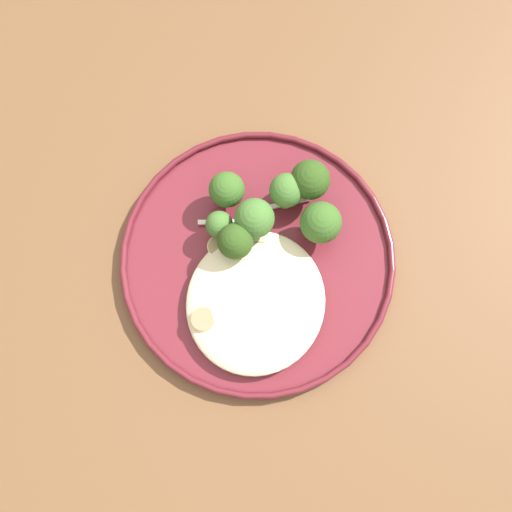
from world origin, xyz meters
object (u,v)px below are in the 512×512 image
object	(u,v)px
broccoli_floret_left_leaning	(319,222)
broccoli_floret_beside_noodles	(218,223)
broccoli_floret_tall_stalk	(234,241)
broccoli_floret_center_pile	(225,190)
broccoli_floret_small_sprig	(253,218)
dinner_plate	(256,259)
seared_scallop_rear_pale	(269,277)
seared_scallop_half_hidden	(257,257)
seared_scallop_tilted_round	(218,247)
seared_scallop_on_noodles	(233,266)
seared_scallop_left_edge	(202,320)
seared_scallop_right_edge	(262,303)
broccoli_floret_near_rim	(308,180)
broccoli_floret_right_tilted	(285,191)

from	to	relation	value
broccoli_floret_left_leaning	broccoli_floret_beside_noodles	size ratio (longest dim) A/B	1.33
broccoli_floret_tall_stalk	broccoli_floret_center_pile	world-z (taller)	broccoli_floret_tall_stalk
broccoli_floret_small_sprig	dinner_plate	bearing A→B (deg)	-157.64
seared_scallop_rear_pale	broccoli_floret_center_pile	size ratio (longest dim) A/B	0.45
seared_scallop_rear_pale	broccoli_floret_beside_noodles	world-z (taller)	broccoli_floret_beside_noodles
seared_scallop_half_hidden	seared_scallop_tilted_round	bearing A→B (deg)	90.48
seared_scallop_on_noodles	broccoli_floret_beside_noodles	world-z (taller)	broccoli_floret_beside_noodles
seared_scallop_on_noodles	seared_scallop_left_edge	xyz separation A→B (m)	(-0.06, 0.01, 0.00)
broccoli_floret_beside_noodles	seared_scallop_rear_pale	bearing A→B (deg)	-119.14
seared_scallop_tilted_round	broccoli_floret_beside_noodles	world-z (taller)	broccoli_floret_beside_noodles
broccoli_floret_small_sprig	broccoli_floret_left_leaning	size ratio (longest dim) A/B	1.04
dinner_plate	seared_scallop_right_edge	distance (m)	0.05
broccoli_floret_tall_stalk	broccoli_floret_near_rim	distance (m)	0.10
broccoli_floret_small_sprig	seared_scallop_left_edge	bearing A→B (deg)	169.34
seared_scallop_right_edge	seared_scallop_left_edge	bearing A→B (deg)	122.47
seared_scallop_half_hidden	broccoli_floret_tall_stalk	world-z (taller)	broccoli_floret_tall_stalk
broccoli_floret_right_tilted	seared_scallop_tilted_round	bearing A→B (deg)	144.28
broccoli_floret_beside_noodles	broccoli_floret_near_rim	bearing A→B (deg)	-48.30
broccoli_floret_right_tilted	broccoli_floret_center_pile	world-z (taller)	broccoli_floret_right_tilted
seared_scallop_right_edge	broccoli_floret_left_leaning	world-z (taller)	broccoli_floret_left_leaning
seared_scallop_half_hidden	broccoli_floret_near_rim	world-z (taller)	broccoli_floret_near_rim
seared_scallop_half_hidden	broccoli_floret_small_sprig	bearing A→B (deg)	23.16
broccoli_floret_left_leaning	seared_scallop_right_edge	bearing A→B (deg)	160.30
seared_scallop_tilted_round	broccoli_floret_tall_stalk	xyz separation A→B (m)	(0.00, -0.02, 0.03)
seared_scallop_left_edge	broccoli_floret_beside_noodles	distance (m)	0.10
broccoli_floret_right_tilted	broccoli_floret_left_leaning	xyz separation A→B (m)	(-0.02, -0.04, 0.00)
seared_scallop_on_noodles	broccoli_floret_center_pile	xyz separation A→B (m)	(0.07, 0.03, 0.02)
broccoli_floret_left_leaning	broccoli_floret_small_sprig	bearing A→B (deg)	103.70
seared_scallop_right_edge	broccoli_floret_small_sprig	distance (m)	0.09
seared_scallop_on_noodles	seared_scallop_tilted_round	bearing A→B (deg)	53.86
seared_scallop_on_noodles	seared_scallop_rear_pale	world-z (taller)	seared_scallop_rear_pale
broccoli_floret_left_leaning	broccoli_floret_near_rim	size ratio (longest dim) A/B	0.97
dinner_plate	seared_scallop_tilted_round	xyz separation A→B (m)	(-0.00, 0.04, 0.01)
broccoli_floret_beside_noodles	dinner_plate	bearing A→B (deg)	-111.23
seared_scallop_on_noodles	broccoli_floret_near_rim	world-z (taller)	broccoli_floret_near_rim
seared_scallop_right_edge	broccoli_floret_tall_stalk	world-z (taller)	broccoli_floret_tall_stalk
broccoli_floret_left_leaning	seared_scallop_left_edge	bearing A→B (deg)	145.60
broccoli_floret_beside_noodles	broccoli_floret_near_rim	world-z (taller)	broccoli_floret_near_rim
seared_scallop_half_hidden	broccoli_floret_right_tilted	distance (m)	0.07
broccoli_floret_beside_noodles	seared_scallop_right_edge	bearing A→B (deg)	-134.01
seared_scallop_left_edge	broccoli_floret_left_leaning	distance (m)	0.15
seared_scallop_tilted_round	seared_scallop_half_hidden	bearing A→B (deg)	-89.52
seared_scallop_left_edge	broccoli_floret_left_leaning	bearing A→B (deg)	-34.40
dinner_plate	broccoli_floret_right_tilted	xyz separation A→B (m)	(0.07, -0.01, 0.03)
seared_scallop_left_edge	seared_scallop_tilted_round	bearing A→B (deg)	5.94
dinner_plate	broccoli_floret_small_sprig	size ratio (longest dim) A/B	4.79
broccoli_floret_right_tilted	broccoli_floret_near_rim	bearing A→B (deg)	-50.41
broccoli_floret_left_leaning	broccoli_floret_beside_noodles	bearing A→B (deg)	105.69
dinner_plate	seared_scallop_half_hidden	bearing A→B (deg)	-144.57
seared_scallop_rear_pale	broccoli_floret_right_tilted	xyz separation A→B (m)	(0.09, 0.01, 0.02)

